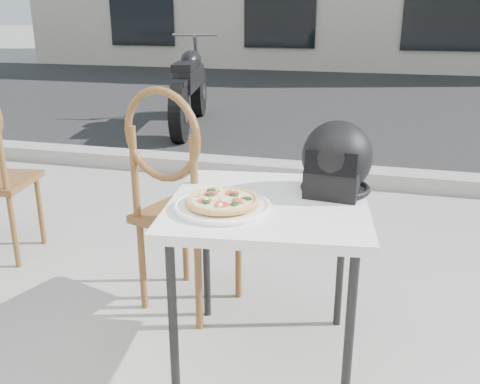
% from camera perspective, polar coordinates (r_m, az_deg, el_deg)
% --- Properties ---
extents(street_asphalt, '(30.00, 8.00, 0.00)m').
position_cam_1_polar(street_asphalt, '(8.32, 10.45, 9.48)').
color(street_asphalt, black).
rests_on(street_asphalt, ground).
extents(curb, '(30.00, 0.25, 0.12)m').
position_cam_1_polar(curb, '(4.43, 5.89, 2.21)').
color(curb, gray).
rests_on(curb, ground).
extents(cafe_table_main, '(0.79, 0.79, 0.67)m').
position_cam_1_polar(cafe_table_main, '(1.95, 3.01, -2.64)').
color(cafe_table_main, silver).
rests_on(cafe_table_main, ground).
extents(plate, '(0.41, 0.41, 0.02)m').
position_cam_1_polar(plate, '(1.85, -1.90, -1.52)').
color(plate, white).
rests_on(plate, cafe_table_main).
extents(pizza, '(0.31, 0.31, 0.03)m').
position_cam_1_polar(pizza, '(1.84, -1.90, -0.89)').
color(pizza, '#D9A24F').
rests_on(pizza, plate).
extents(helmet, '(0.29, 0.30, 0.27)m').
position_cam_1_polar(helmet, '(2.02, 10.24, 3.23)').
color(helmet, black).
rests_on(helmet, cafe_table_main).
extents(cafe_chair_main, '(0.50, 0.50, 1.04)m').
position_cam_1_polar(cafe_chair_main, '(2.33, -6.58, 0.06)').
color(cafe_chair_main, brown).
rests_on(cafe_chair_main, ground).
extents(motorcycle, '(0.65, 2.09, 1.05)m').
position_cam_1_polar(motorcycle, '(6.31, -5.37, 10.96)').
color(motorcycle, black).
rests_on(motorcycle, street_asphalt).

